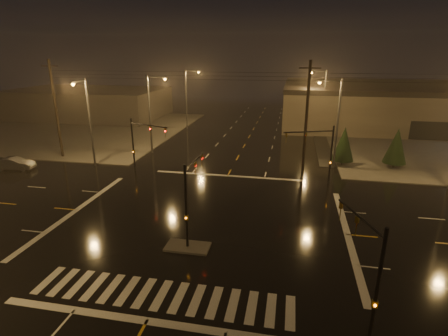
{
  "coord_description": "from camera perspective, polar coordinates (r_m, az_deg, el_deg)",
  "views": [
    {
      "loc": [
        6.47,
        -24.08,
        12.69
      ],
      "look_at": [
        0.85,
        4.64,
        3.0
      ],
      "focal_mm": 28.0,
      "sensor_mm": 36.0,
      "label": 1
    }
  ],
  "objects": [
    {
      "name": "crosswalk",
      "position": [
        20.74,
        -10.18,
        -19.73
      ],
      "size": [
        15.0,
        2.6,
        0.01
      ],
      "primitive_type": "cube",
      "color": "beige",
      "rests_on": "ground"
    },
    {
      "name": "conifer_1",
      "position": [
        44.05,
        26.32,
        3.28
      ],
      "size": [
        2.56,
        2.56,
        4.69
      ],
      "color": "black",
      "rests_on": "ground"
    },
    {
      "name": "utility_pole_1",
      "position": [
        38.67,
        13.31,
        8.07
      ],
      "size": [
        2.2,
        0.32,
        12.0
      ],
      "color": "black",
      "rests_on": "ground"
    },
    {
      "name": "streetlight_4",
      "position": [
        60.66,
        15.76,
        11.13
      ],
      "size": [
        2.77,
        0.32,
        10.0
      ],
      "color": "#38383A",
      "rests_on": "ground"
    },
    {
      "name": "median_island",
      "position": [
        24.58,
        -5.96,
        -12.67
      ],
      "size": [
        3.0,
        1.6,
        0.15
      ],
      "primitive_type": "cube",
      "color": "#43413C",
      "rests_on": "ground"
    },
    {
      "name": "stop_bar_near",
      "position": [
        19.34,
        -12.47,
        -23.2
      ],
      "size": [
        16.0,
        0.5,
        0.01
      ],
      "primitive_type": "cube",
      "color": "beige",
      "rests_on": "ground"
    },
    {
      "name": "streetlight_1",
      "position": [
        46.15,
        -11.71,
        9.36
      ],
      "size": [
        2.77,
        0.32,
        10.0
      ],
      "color": "#38383A",
      "rests_on": "ground"
    },
    {
      "name": "signal_mast_median",
      "position": [
        23.73,
        -5.61,
        -3.9
      ],
      "size": [
        0.25,
        4.59,
        6.0
      ],
      "color": "black",
      "rests_on": "ground"
    },
    {
      "name": "signal_mast_ne",
      "position": [
        35.48,
        15.63,
        3.11
      ],
      "size": [
        4.84,
        1.86,
        6.0
      ],
      "color": "black",
      "rests_on": "ground"
    },
    {
      "name": "streetlight_5",
      "position": [
        42.38,
        -21.33,
        7.72
      ],
      "size": [
        0.32,
        2.77,
        10.0
      ],
      "color": "#38383A",
      "rests_on": "ground"
    },
    {
      "name": "streetlight_3",
      "position": [
        40.94,
        17.69,
        7.78
      ],
      "size": [
        2.77,
        0.32,
        10.0
      ],
      "color": "#38383A",
      "rests_on": "ground"
    },
    {
      "name": "conifer_0",
      "position": [
        42.82,
        18.98,
        3.76
      ],
      "size": [
        2.5,
        2.5,
        4.61
      ],
      "color": "black",
      "rests_on": "ground"
    },
    {
      "name": "utility_pole_0",
      "position": [
        48.0,
        -25.77,
        8.67
      ],
      "size": [
        2.2,
        0.32,
        12.0
      ],
      "color": "black",
      "rests_on": "ground"
    },
    {
      "name": "sidewalk_nw",
      "position": [
        66.44,
        -22.61,
        5.95
      ],
      "size": [
        36.0,
        36.0,
        0.12
      ],
      "primitive_type": "cube",
      "color": "#43413C",
      "rests_on": "ground"
    },
    {
      "name": "streetlight_2",
      "position": [
        61.09,
        -5.92,
        11.75
      ],
      "size": [
        2.77,
        0.32,
        10.0
      ],
      "color": "#38383A",
      "rests_on": "ground"
    },
    {
      "name": "stop_bar_far",
      "position": [
        37.86,
        0.59,
        -1.26
      ],
      "size": [
        16.0,
        0.5,
        0.01
      ],
      "primitive_type": "cube",
      "color": "beige",
      "rests_on": "ground"
    },
    {
      "name": "commercial_block",
      "position": [
        78.64,
        -21.19,
        9.88
      ],
      "size": [
        30.0,
        18.0,
        5.6
      ],
      "primitive_type": "cube",
      "color": "#413B39",
      "rests_on": "ground"
    },
    {
      "name": "ground",
      "position": [
        27.98,
        -3.57,
        -8.69
      ],
      "size": [
        140.0,
        140.0,
        0.0
      ],
      "primitive_type": "plane",
      "color": "black",
      "rests_on": "ground"
    },
    {
      "name": "car_crossing",
      "position": [
        46.26,
        -31.01,
        0.62
      ],
      "size": [
        4.48,
        2.21,
        1.41
      ],
      "primitive_type": "imported",
      "rotation": [
        0.0,
        0.0,
        1.74
      ],
      "color": "#57585E",
      "rests_on": "ground"
    },
    {
      "name": "signal_mast_nw",
      "position": [
        38.79,
        -13.61,
        4.54
      ],
      "size": [
        4.84,
        1.86,
        6.0
      ],
      "color": "black",
      "rests_on": "ground"
    },
    {
      "name": "signal_mast_se",
      "position": [
        17.33,
        22.58,
        -14.48
      ],
      "size": [
        1.55,
        3.87,
        6.0
      ],
      "color": "black",
      "rests_on": "ground"
    }
  ]
}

